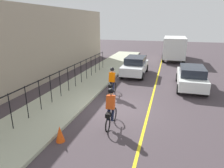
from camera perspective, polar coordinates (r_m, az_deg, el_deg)
ground_plane at (r=11.08m, az=1.98°, el=-6.96°), size 80.00×80.00×0.00m
lane_line_centre at (r=10.84m, az=10.28°, el=-7.80°), size 36.00×0.12×0.01m
sidewalk at (r=12.25m, az=-13.70°, el=-4.64°), size 40.00×3.20×0.15m
building_wall at (r=15.19m, az=-22.79°, el=9.52°), size 28.00×0.80×5.66m
iron_fence at (r=12.90m, az=-13.46°, el=1.92°), size 15.28×0.04×1.60m
cyclist_lead at (r=12.69m, az=0.03°, el=0.67°), size 1.71×0.36×1.83m
cyclist_follow at (r=8.90m, az=-0.36°, el=-6.86°), size 1.71×0.36×1.83m
patrol_sedan at (r=15.17m, az=21.55°, el=1.89°), size 4.40×1.92×1.58m
parked_sedan_rear at (r=17.87m, az=6.59°, el=5.21°), size 4.41×1.95×1.58m
box_truck_background at (r=25.83m, az=17.22°, el=9.95°), size 6.72×2.56×2.78m
traffic_cone_near at (r=8.40m, az=-14.55°, el=-13.49°), size 0.36×0.36×0.67m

